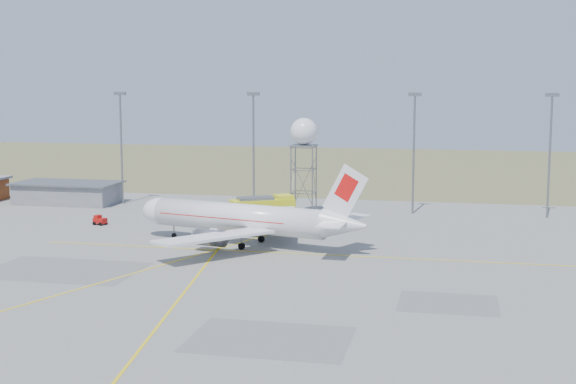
% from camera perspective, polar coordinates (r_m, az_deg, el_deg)
% --- Properties ---
extents(ground, '(400.00, 400.00, 0.00)m').
position_cam_1_polar(ground, '(78.28, -7.65, -8.73)').
color(ground, gray).
rests_on(ground, ground).
extents(grass_strip, '(400.00, 120.00, 0.03)m').
position_cam_1_polar(grass_strip, '(213.22, 5.22, 1.80)').
color(grass_strip, brown).
rests_on(grass_strip, ground).
extents(building_grey, '(19.00, 10.00, 3.90)m').
position_cam_1_polar(building_grey, '(153.34, -15.40, -0.06)').
color(building_grey, gray).
rests_on(building_grey, ground).
extents(mast_a, '(2.20, 0.50, 20.50)m').
position_cam_1_polar(mast_a, '(149.77, -11.78, 3.76)').
color(mast_a, slate).
rests_on(mast_a, ground).
extents(mast_b, '(2.20, 0.50, 20.50)m').
position_cam_1_polar(mast_b, '(141.47, -2.47, 3.69)').
color(mast_b, slate).
rests_on(mast_b, ground).
extents(mast_c, '(2.20, 0.50, 20.50)m').
position_cam_1_polar(mast_c, '(137.08, 8.95, 3.48)').
color(mast_c, slate).
rests_on(mast_c, ground).
extents(mast_d, '(2.20, 0.50, 20.50)m').
position_cam_1_polar(mast_d, '(137.59, 18.14, 3.20)').
color(mast_d, slate).
rests_on(mast_d, ground).
extents(airliner_main, '(34.54, 32.88, 11.87)m').
position_cam_1_polar(airliner_main, '(110.03, -3.24, -1.91)').
color(airliner_main, white).
rests_on(airliner_main, ground).
extents(radar_tower, '(4.52, 4.52, 16.36)m').
position_cam_1_polar(radar_tower, '(133.95, 1.13, 2.23)').
color(radar_tower, slate).
rests_on(radar_tower, ground).
extents(fire_truck, '(10.52, 8.03, 4.08)m').
position_cam_1_polar(fire_truck, '(129.27, -1.72, -1.20)').
color(fire_truck, yellow).
rests_on(fire_truck, ground).
extents(baggage_tug, '(2.23, 1.99, 1.52)m').
position_cam_1_polar(baggage_tug, '(129.23, -13.24, -2.03)').
color(baggage_tug, '#A90F0C').
rests_on(baggage_tug, ground).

